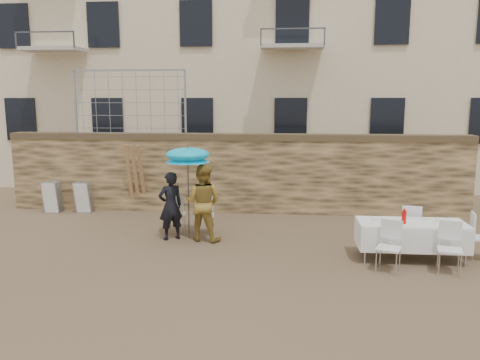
# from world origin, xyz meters

# --- Properties ---
(ground) EXTENTS (80.00, 80.00, 0.00)m
(ground) POSITION_xyz_m (0.00, 0.00, 0.00)
(ground) COLOR brown
(ground) RESTS_ON ground
(stone_wall) EXTENTS (13.00, 0.50, 2.20)m
(stone_wall) POSITION_xyz_m (0.00, 5.00, 1.10)
(stone_wall) COLOR olive
(stone_wall) RESTS_ON ground
(chain_link_fence) EXTENTS (3.20, 0.06, 1.80)m
(chain_link_fence) POSITION_xyz_m (-3.00, 5.00, 3.10)
(chain_link_fence) COLOR gray
(chain_link_fence) RESTS_ON stone_wall
(man_suit) EXTENTS (0.69, 0.63, 1.57)m
(man_suit) POSITION_xyz_m (-1.19, 2.13, 0.79)
(man_suit) COLOR black
(man_suit) RESTS_ON ground
(woman_dress) EXTENTS (0.97, 0.83, 1.76)m
(woman_dress) POSITION_xyz_m (-0.44, 2.13, 0.88)
(woman_dress) COLOR gold
(woman_dress) RESTS_ON ground
(umbrella) EXTENTS (1.03, 1.03, 2.01)m
(umbrella) POSITION_xyz_m (-0.79, 2.23, 1.89)
(umbrella) COLOR #3F3F44
(umbrella) RESTS_ON ground
(couple_chair_left) EXTENTS (0.51, 0.51, 0.96)m
(couple_chair_left) POSITION_xyz_m (-1.19, 2.68, 0.48)
(couple_chair_left) COLOR white
(couple_chair_left) RESTS_ON ground
(couple_chair_right) EXTENTS (0.54, 0.54, 0.96)m
(couple_chair_right) POSITION_xyz_m (-0.49, 2.68, 0.48)
(couple_chair_right) COLOR white
(couple_chair_right) RESTS_ON ground
(banquet_table) EXTENTS (2.10, 0.85, 0.78)m
(banquet_table) POSITION_xyz_m (3.94, 1.21, 0.73)
(banquet_table) COLOR white
(banquet_table) RESTS_ON ground
(soda_bottle) EXTENTS (0.09, 0.09, 0.26)m
(soda_bottle) POSITION_xyz_m (3.74, 1.06, 0.91)
(soda_bottle) COLOR red
(soda_bottle) RESTS_ON banquet_table
(table_chair_front_left) EXTENTS (0.63, 0.63, 0.96)m
(table_chair_front_left) POSITION_xyz_m (3.34, 0.46, 0.48)
(table_chair_front_left) COLOR white
(table_chair_front_left) RESTS_ON ground
(table_chair_front_right) EXTENTS (0.58, 0.58, 0.96)m
(table_chair_front_right) POSITION_xyz_m (4.44, 0.46, 0.48)
(table_chair_front_right) COLOR white
(table_chair_front_right) RESTS_ON ground
(table_chair_back) EXTENTS (0.57, 0.57, 0.96)m
(table_chair_back) POSITION_xyz_m (4.14, 2.01, 0.48)
(table_chair_back) COLOR white
(table_chair_back) RESTS_ON ground
(chair_stack_left) EXTENTS (0.46, 0.47, 0.92)m
(chair_stack_left) POSITION_xyz_m (-5.16, 4.53, 0.46)
(chair_stack_left) COLOR white
(chair_stack_left) RESTS_ON ground
(chair_stack_right) EXTENTS (0.46, 0.40, 0.92)m
(chair_stack_right) POSITION_xyz_m (-4.26, 4.53, 0.46)
(chair_stack_right) COLOR white
(chair_stack_right) RESTS_ON ground
(wood_planks) EXTENTS (0.70, 0.20, 2.00)m
(wood_planks) POSITION_xyz_m (-2.66, 4.60, 1.00)
(wood_planks) COLOR #A37749
(wood_planks) RESTS_ON ground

